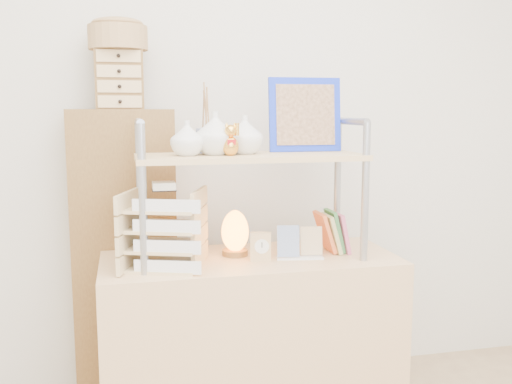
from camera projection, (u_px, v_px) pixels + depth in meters
desk at (251, 345)px, 2.38m from camera, size 1.20×0.50×0.75m
cabinet at (125, 260)px, 2.58m from camera, size 0.45×0.24×1.35m
hutch at (246, 150)px, 2.27m from camera, size 0.90×0.34×0.73m
letter_tray at (165, 234)px, 2.16m from camera, size 0.34×0.33×0.33m
salt_lamp at (235, 232)px, 2.35m from camera, size 0.12×0.12×0.19m
desk_clock at (261, 247)px, 2.26m from camera, size 0.09×0.05×0.12m
postcard_stand at (300, 249)px, 2.31m from camera, size 0.20×0.08×0.14m
drawer_chest at (119, 80)px, 2.45m from camera, size 0.20×0.16×0.25m
woven_basket at (118, 38)px, 2.42m from camera, size 0.25×0.25×0.10m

